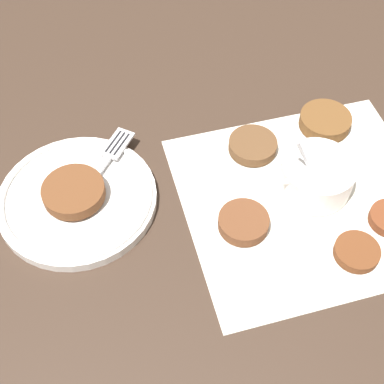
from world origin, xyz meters
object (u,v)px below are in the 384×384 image
(sauce_bowl, at_px, (316,178))
(fritter_on_plate, at_px, (74,192))
(fork, at_px, (108,158))
(serving_plate, at_px, (77,198))

(sauce_bowl, bearing_deg, fritter_on_plate, -21.63)
(sauce_bowl, bearing_deg, fork, -33.88)
(serving_plate, bearing_deg, fritter_on_plate, 40.66)
(fritter_on_plate, relative_size, fork, 0.67)
(sauce_bowl, height_order, fritter_on_plate, sauce_bowl)
(serving_plate, height_order, fritter_on_plate, fritter_on_plate)
(fork, bearing_deg, sauce_bowl, 146.12)
(sauce_bowl, xyz_separation_m, serving_plate, (0.32, -0.13, -0.02))
(serving_plate, bearing_deg, fork, -147.08)
(serving_plate, bearing_deg, sauce_bowl, 157.87)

